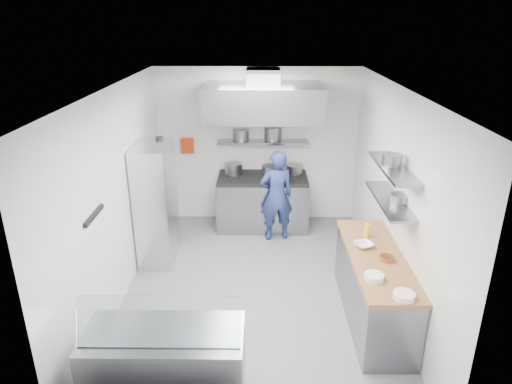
{
  "coord_description": "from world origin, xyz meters",
  "views": [
    {
      "loc": [
        0.07,
        -5.48,
        3.62
      ],
      "look_at": [
        0.0,
        0.6,
        1.25
      ],
      "focal_mm": 32.0,
      "sensor_mm": 36.0,
      "label": 1
    }
  ],
  "objects_px": {
    "wire_rack": "(156,204)",
    "display_case": "(167,369)",
    "gas_range": "(262,203)",
    "chef": "(276,196)"
  },
  "relations": [
    {
      "from": "chef",
      "to": "gas_range",
      "type": "bearing_deg",
      "value": -77.96
    },
    {
      "from": "gas_range",
      "to": "chef",
      "type": "xyz_separation_m",
      "value": [
        0.23,
        -0.49,
        0.34
      ]
    },
    {
      "from": "gas_range",
      "to": "chef",
      "type": "relative_size",
      "value": 1.02
    },
    {
      "from": "gas_range",
      "to": "wire_rack",
      "type": "relative_size",
      "value": 0.86
    },
    {
      "from": "wire_rack",
      "to": "chef",
      "type": "bearing_deg",
      "value": 20.26
    },
    {
      "from": "gas_range",
      "to": "chef",
      "type": "distance_m",
      "value": 0.63
    },
    {
      "from": "gas_range",
      "to": "wire_rack",
      "type": "bearing_deg",
      "value": -144.26
    },
    {
      "from": "chef",
      "to": "wire_rack",
      "type": "bearing_deg",
      "value": 6.9
    },
    {
      "from": "wire_rack",
      "to": "display_case",
      "type": "height_order",
      "value": "wire_rack"
    },
    {
      "from": "gas_range",
      "to": "wire_rack",
      "type": "xyz_separation_m",
      "value": [
        -1.63,
        -1.17,
        0.48
      ]
    }
  ]
}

